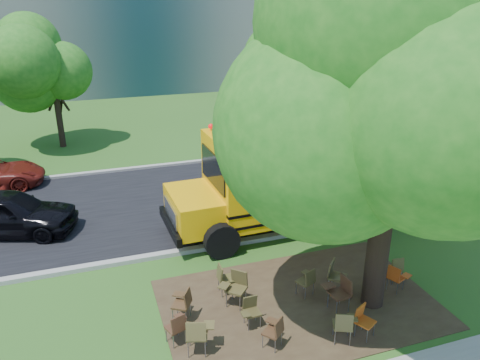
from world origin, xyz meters
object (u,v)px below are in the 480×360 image
object	(u,v)px
main_tree	(400,74)
chair_4	(344,324)
chair_9	(236,285)
chair_6	(341,290)
chair_8	(183,301)
chair_3	(251,309)
chair_7	(396,276)
chair_13	(396,267)
chair_1	(198,333)
chair_12	(336,274)
chair_5	(363,319)
chair_0	(177,325)
chair_2	(275,329)
chair_10	(225,277)
black_car	(7,213)
chair_11	(307,279)
school_bus	(371,161)

from	to	relation	value
main_tree	chair_4	distance (m)	5.70
chair_9	chair_6	bearing A→B (deg)	-160.51
chair_4	chair_8	xyz separation A→B (m)	(-3.30, 2.00, -0.00)
chair_3	chair_8	xyz separation A→B (m)	(-1.48, 0.74, 0.06)
chair_4	chair_7	xyz separation A→B (m)	(2.38, 1.33, -0.05)
chair_3	chair_9	size ratio (longest dim) A/B	0.81
chair_6	chair_9	xyz separation A→B (m)	(-2.44, 1.05, 0.00)
chair_13	chair_1	bearing A→B (deg)	-169.10
chair_12	chair_5	bearing A→B (deg)	35.26
chair_0	chair_2	distance (m)	2.22
chair_4	chair_10	bearing A→B (deg)	150.72
chair_9	black_car	size ratio (longest dim) A/B	0.22
chair_7	chair_8	distance (m)	5.71
chair_12	chair_0	bearing A→B (deg)	-38.12
chair_8	chair_11	bearing A→B (deg)	-59.57
main_tree	chair_2	world-z (taller)	main_tree
main_tree	chair_12	bearing A→B (deg)	131.45
chair_5	black_car	xyz separation A→B (m)	(-8.43, 8.32, 0.25)
chair_9	chair_1	bearing A→B (deg)	89.79
chair_3	chair_7	xyz separation A→B (m)	(4.19, 0.07, 0.01)
chair_0	black_car	bearing A→B (deg)	100.47
main_tree	chair_3	xyz separation A→B (m)	(-3.29, 0.20, -5.46)
chair_3	chair_5	bearing A→B (deg)	151.37
chair_8	chair_13	xyz separation A→B (m)	(5.94, -0.28, -0.04)
chair_6	chair_4	bearing A→B (deg)	147.82
chair_11	chair_5	bearing A→B (deg)	-98.19
chair_4	black_car	bearing A→B (deg)	156.89
chair_2	chair_12	xyz separation A→B (m)	(2.36, 1.46, 0.08)
chair_0	black_car	world-z (taller)	black_car
chair_0	chair_8	size ratio (longest dim) A/B	0.94
chair_10	chair_12	world-z (taller)	chair_12
chair_1	chair_6	xyz separation A→B (m)	(3.81, 0.43, -0.00)
chair_7	chair_8	size ratio (longest dim) A/B	0.91
chair_1	chair_11	xyz separation A→B (m)	(3.28, 1.23, -0.09)
chair_8	chair_7	bearing A→B (deg)	-65.16
chair_3	black_car	world-z (taller)	black_car
chair_1	chair_3	bearing A→B (deg)	39.03
chair_0	chair_12	xyz separation A→B (m)	(4.42, 0.62, 0.08)
chair_2	chair_5	xyz separation A→B (m)	(2.10, -0.32, 0.00)
chair_8	chair_12	bearing A→B (deg)	-60.87
chair_9	black_car	xyz separation A→B (m)	(-6.01, 6.19, 0.16)
chair_6	chair_13	world-z (taller)	chair_6
chair_6	chair_7	world-z (taller)	chair_6
chair_2	black_car	bearing A→B (deg)	88.35
chair_0	chair_11	xyz separation A→B (m)	(3.65, 0.73, -0.00)
main_tree	chair_9	xyz separation A→B (m)	(-3.36, 1.11, -5.34)
main_tree	chair_6	size ratio (longest dim) A/B	9.97
chair_12	school_bus	bearing A→B (deg)	-177.41
chair_8	chair_13	world-z (taller)	chair_8
chair_2	chair_4	size ratio (longest dim) A/B	0.93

